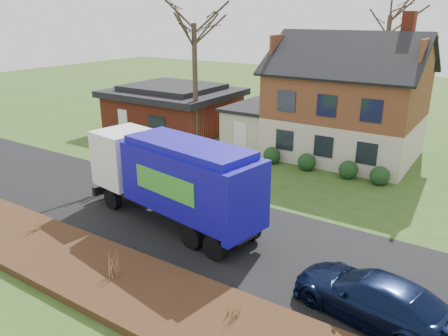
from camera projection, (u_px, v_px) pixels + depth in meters
The scene contains 12 objects.
ground at pixel (197, 225), 19.92m from camera, with size 120.00×120.00×0.00m, color #2F4B19.
road at pixel (197, 225), 19.91m from camera, with size 80.00×7.00×0.02m, color black.
mulch_verge at pixel (109, 277), 15.69m from camera, with size 80.00×3.50×0.30m, color black.
main_house at pixel (340, 95), 28.76m from camera, with size 12.95×8.95×9.26m.
ranch_house at pixel (173, 108), 35.76m from camera, with size 9.80×8.20×3.70m.
garbage_truck at pixel (174, 176), 19.35m from camera, with size 9.68×4.02×4.03m.
silver_sedan at pixel (207, 175), 24.16m from camera, with size 1.43×4.11×1.36m, color #B9BCC2.
navy_wagon at pixel (373, 297), 13.60m from camera, with size 2.13×5.24×1.52m, color black.
tree_front_west at pixel (193, 3), 28.55m from camera, with size 3.98×3.98×11.84m.
grass_clump_west at pixel (36, 220), 18.73m from camera, with size 0.33×0.27×0.87m.
grass_clump_mid at pixel (112, 263), 15.43m from camera, with size 0.34×0.28×0.95m.
grass_clump_east at pixel (234, 303), 13.43m from camera, with size 0.31×0.26×0.78m.
Camera 1 is at (10.85, -14.29, 9.11)m, focal length 35.00 mm.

